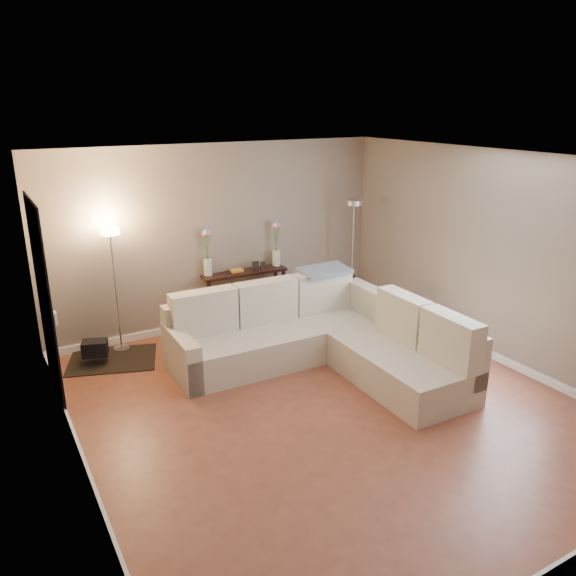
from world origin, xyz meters
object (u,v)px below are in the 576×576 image
floor_lamp_lit (113,266)px  floor_lamp_unlit (353,234)px  sectional_sofa (320,337)px  console_table (239,294)px

floor_lamp_lit → floor_lamp_unlit: bearing=-4.5°
floor_lamp_lit → floor_lamp_unlit: floor_lamp_unlit is taller
floor_lamp_lit → floor_lamp_unlit: size_ratio=0.94×
sectional_sofa → floor_lamp_unlit: size_ratio=1.60×
console_table → floor_lamp_unlit: size_ratio=0.74×
sectional_sofa → floor_lamp_lit: 2.75m
console_table → floor_lamp_lit: 1.92m
sectional_sofa → floor_lamp_unlit: floor_lamp_unlit is taller
floor_lamp_unlit → sectional_sofa: bearing=-136.9°
sectional_sofa → console_table: size_ratio=2.16×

